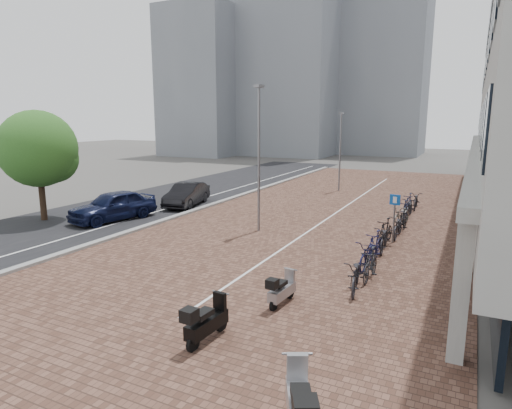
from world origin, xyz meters
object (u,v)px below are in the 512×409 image
object	(u,v)px
car_dark	(187,194)
parking_sign	(394,212)
scooter_front	(282,289)
scooter_back	(300,405)
car_navy	(113,206)
scooter_mid	(207,320)

from	to	relation	value
car_dark	parking_sign	size ratio (longest dim) A/B	2.00
car_dark	parking_sign	bearing A→B (deg)	-24.95
car_dark	scooter_front	bearing A→B (deg)	-56.98
scooter_front	parking_sign	bearing A→B (deg)	82.62
scooter_back	car_navy	bearing A→B (deg)	117.19
scooter_front	parking_sign	world-z (taller)	parking_sign
car_navy	car_dark	world-z (taller)	car_navy
car_navy	scooter_front	size ratio (longest dim) A/B	3.29
scooter_mid	scooter_back	world-z (taller)	scooter_back
scooter_front	scooter_mid	bearing A→B (deg)	-100.71
car_dark	scooter_mid	xyz separation A→B (m)	(10.00, -13.36, -0.15)
car_navy	scooter_front	distance (m)	13.26
scooter_mid	car_dark	bearing A→B (deg)	130.91
car_navy	scooter_back	xyz separation A→B (m)	(14.26, -10.50, -0.18)
scooter_mid	scooter_back	size ratio (longest dim) A/B	0.90
car_dark	scooter_mid	distance (m)	16.69
scooter_front	scooter_back	bearing A→B (deg)	-58.48
parking_sign	car_dark	bearing A→B (deg)	175.77
scooter_mid	parking_sign	size ratio (longest dim) A/B	0.74
car_dark	parking_sign	distance (m)	12.85
scooter_back	scooter_front	bearing A→B (deg)	89.87
scooter_back	car_dark	bearing A→B (deg)	103.99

